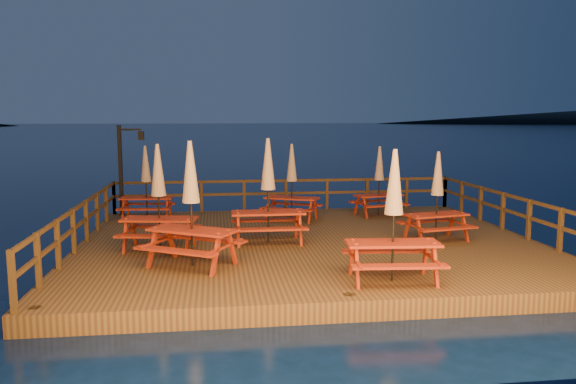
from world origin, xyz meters
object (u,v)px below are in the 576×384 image
lamp_post (125,162)px  picnic_table_0 (394,213)px  picnic_table_1 (159,195)px  picnic_table_2 (379,180)px

lamp_post → picnic_table_0: (6.45, -8.40, -0.41)m
lamp_post → picnic_table_0: size_ratio=1.13×
picnic_table_0 → picnic_table_1: picnic_table_0 is taller
picnic_table_1 → lamp_post: bearing=116.5°
picnic_table_2 → lamp_post: bearing=159.6°
picnic_table_0 → picnic_table_2: size_ratio=1.16×
picnic_table_0 → picnic_table_1: 5.94m
picnic_table_2 → picnic_table_1: bearing=-162.8°
picnic_table_0 → picnic_table_2: (1.90, 7.34, -0.19)m
lamp_post → picnic_table_1: 5.29m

